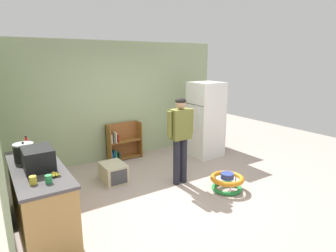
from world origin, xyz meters
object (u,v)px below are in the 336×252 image
object	(u,v)px
standing_person	(180,133)
yellow_cup	(33,180)
microwave	(38,158)
amber_bottle	(48,151)
kitchen_counter	(40,197)
green_cup	(49,179)
ketchup_bottle	(27,145)
refrigerator	(206,120)
baby_walker	(227,182)
banana_bunch	(54,174)
pet_carrier	(113,173)
white_cup	(20,151)
crock_pot	(24,152)
bookshelf	(122,143)

from	to	relation	value
standing_person	yellow_cup	xyz separation A→B (m)	(-2.59, -0.68, -0.03)
microwave	amber_bottle	xyz separation A→B (m)	(0.18, 0.37, -0.04)
standing_person	kitchen_counter	bearing A→B (deg)	-177.24
yellow_cup	green_cup	bearing A→B (deg)	-23.84
kitchen_counter	ketchup_bottle	size ratio (longest dim) A/B	7.51
refrigerator	baby_walker	distance (m)	2.04
banana_bunch	ketchup_bottle	bearing A→B (deg)	96.06
baby_walker	pet_carrier	size ratio (longest dim) A/B	1.09
standing_person	green_cup	world-z (taller)	standing_person
white_cup	pet_carrier	bearing A→B (deg)	5.31
microwave	banana_bunch	distance (m)	0.41
amber_bottle	green_cup	distance (m)	0.93
refrigerator	standing_person	xyz separation A→B (m)	(-1.44, -0.97, 0.09)
standing_person	green_cup	xyz separation A→B (m)	(-2.43, -0.75, -0.03)
baby_walker	yellow_cup	distance (m)	3.22
amber_bottle	yellow_cup	distance (m)	0.91
ketchup_bottle	green_cup	world-z (taller)	ketchup_bottle
amber_bottle	banana_bunch	bearing A→B (deg)	-95.51
standing_person	crock_pot	distance (m)	2.57
ketchup_bottle	white_cup	distance (m)	0.15
baby_walker	refrigerator	bearing A→B (deg)	61.62
white_cup	microwave	bearing A→B (deg)	-80.35
microwave	amber_bottle	world-z (taller)	microwave
pet_carrier	amber_bottle	distance (m)	1.59
baby_walker	microwave	world-z (taller)	microwave
banana_bunch	white_cup	world-z (taller)	white_cup
pet_carrier	white_cup	world-z (taller)	white_cup
standing_person	white_cup	distance (m)	2.65
standing_person	microwave	world-z (taller)	standing_person
banana_bunch	green_cup	distance (m)	0.19
kitchen_counter	crock_pot	world-z (taller)	crock_pot
refrigerator	pet_carrier	xyz separation A→B (m)	(-2.47, -0.22, -0.71)
pet_carrier	crock_pot	size ratio (longest dim) A/B	1.98
amber_bottle	ketchup_bottle	distance (m)	0.56
refrigerator	banana_bunch	world-z (taller)	refrigerator
pet_carrier	amber_bottle	world-z (taller)	amber_bottle
refrigerator	pet_carrier	size ratio (longest dim) A/B	3.22
standing_person	white_cup	xyz separation A→B (m)	(-2.58, 0.61, -0.03)
baby_walker	banana_bunch	bearing A→B (deg)	177.52
microwave	green_cup	xyz separation A→B (m)	(0.02, -0.54, -0.09)
amber_bottle	yellow_cup	bearing A→B (deg)	-111.05
standing_person	microwave	bearing A→B (deg)	-175.11
bookshelf	amber_bottle	size ratio (longest dim) A/B	3.46
refrigerator	ketchup_bottle	size ratio (longest dim) A/B	7.24
kitchen_counter	green_cup	bearing A→B (deg)	-87.08
kitchen_counter	refrigerator	bearing A→B (deg)	15.59
bookshelf	white_cup	bearing A→B (deg)	-150.71
microwave	kitchen_counter	bearing A→B (deg)	100.24
amber_bottle	ketchup_bottle	xyz separation A→B (m)	(-0.21, 0.52, 0.00)
microwave	amber_bottle	bearing A→B (deg)	63.64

